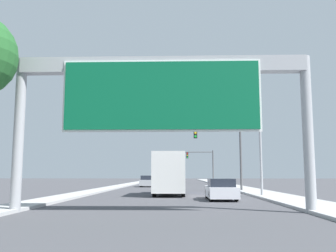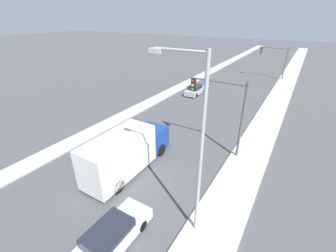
# 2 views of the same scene
# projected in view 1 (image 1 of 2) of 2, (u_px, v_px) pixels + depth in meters

# --- Properties ---
(sidewalk_right) EXTENTS (3.00, 120.00, 0.15)m
(sidewalk_right) POSITION_uv_depth(u_px,v_px,m) (225.00, 185.00, 57.61)
(sidewalk_right) COLOR #AEAEAE
(sidewalk_right) RESTS_ON ground
(median_strip_left) EXTENTS (2.00, 120.00, 0.15)m
(median_strip_left) POSITION_uv_depth(u_px,v_px,m) (128.00, 184.00, 58.05)
(median_strip_left) COLOR #AEAEAE
(median_strip_left) RESTS_ON ground
(sign_gantry) EXTENTS (13.37, 0.73, 6.94)m
(sign_gantry) POSITION_uv_depth(u_px,v_px,m) (162.00, 92.00, 16.73)
(sign_gantry) COLOR #9EA0A5
(sign_gantry) RESTS_ON ground
(car_far_center) EXTENTS (1.79, 4.78, 1.38)m
(car_far_center) POSITION_uv_depth(u_px,v_px,m) (221.00, 190.00, 24.49)
(car_far_center) COLOR silver
(car_far_center) RESTS_ON ground
(car_near_center) EXTENTS (1.71, 4.22, 1.49)m
(car_near_center) POSITION_uv_depth(u_px,v_px,m) (147.00, 182.00, 49.68)
(car_near_center) COLOR #A5A8AD
(car_near_center) RESTS_ON ground
(truck_box_primary) EXTENTS (2.42, 8.11, 3.31)m
(truck_box_primary) POSITION_uv_depth(u_px,v_px,m) (170.00, 174.00, 30.02)
(truck_box_primary) COLOR navy
(truck_box_primary) RESTS_ON ground
(traffic_light_near_intersection) EXTENTS (4.85, 0.32, 6.56)m
(traffic_light_near_intersection) POSITION_uv_depth(u_px,v_px,m) (225.00, 145.00, 36.43)
(traffic_light_near_intersection) COLOR #4C4C4F
(traffic_light_near_intersection) RESTS_ON ground
(traffic_light_mid_block) EXTENTS (5.03, 0.32, 5.86)m
(traffic_light_mid_block) POSITION_uv_depth(u_px,v_px,m) (204.00, 161.00, 66.12)
(traffic_light_mid_block) COLOR #4C4C4F
(traffic_light_mid_block) RESTS_ON ground
(street_lamp_right) EXTENTS (2.82, 0.28, 9.81)m
(street_lamp_right) POSITION_uv_depth(u_px,v_px,m) (255.00, 120.00, 28.14)
(street_lamp_right) COLOR #9EA0A5
(street_lamp_right) RESTS_ON ground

